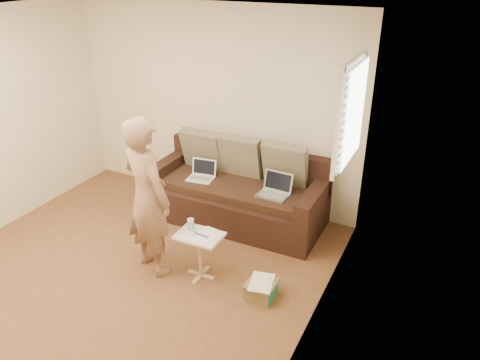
# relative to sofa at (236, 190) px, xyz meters

# --- Properties ---
(floor) EXTENTS (4.50, 4.50, 0.00)m
(floor) POSITION_rel_sofa_xyz_m (-0.56, -1.77, -0.42)
(floor) COLOR brown
(floor) RESTS_ON ground
(ceiling) EXTENTS (4.50, 4.50, 0.00)m
(ceiling) POSITION_rel_sofa_xyz_m (-0.56, -1.77, 2.18)
(ceiling) COLOR white
(ceiling) RESTS_ON wall_back
(wall_back) EXTENTS (4.00, 0.00, 4.00)m
(wall_back) POSITION_rel_sofa_xyz_m (-0.56, 0.48, 0.87)
(wall_back) COLOR beige
(wall_back) RESTS_ON ground
(wall_right) EXTENTS (0.00, 4.50, 4.50)m
(wall_right) POSITION_rel_sofa_xyz_m (1.44, -1.77, 0.87)
(wall_right) COLOR beige
(wall_right) RESTS_ON ground
(window_blinds) EXTENTS (0.12, 0.88, 1.08)m
(window_blinds) POSITION_rel_sofa_xyz_m (1.39, -0.27, 1.28)
(window_blinds) COLOR white
(window_blinds) RESTS_ON wall_right
(sofa) EXTENTS (2.20, 0.95, 0.85)m
(sofa) POSITION_rel_sofa_xyz_m (0.00, 0.00, 0.00)
(sofa) COLOR black
(sofa) RESTS_ON ground
(pillow_left) EXTENTS (0.55, 0.29, 0.57)m
(pillow_left) POSITION_rel_sofa_xyz_m (-0.60, 0.21, 0.37)
(pillow_left) COLOR #665C4B
(pillow_left) RESTS_ON sofa
(pillow_mid) EXTENTS (0.55, 0.27, 0.57)m
(pillow_mid) POSITION_rel_sofa_xyz_m (-0.05, 0.23, 0.37)
(pillow_mid) COLOR brown
(pillow_mid) RESTS_ON sofa
(pillow_right) EXTENTS (0.55, 0.28, 0.57)m
(pillow_right) POSITION_rel_sofa_xyz_m (0.55, 0.24, 0.37)
(pillow_right) COLOR #665C4B
(pillow_right) RESTS_ON sofa
(laptop_silver) EXTENTS (0.38, 0.29, 0.24)m
(laptop_silver) POSITION_rel_sofa_xyz_m (0.54, -0.12, 0.10)
(laptop_silver) COLOR #B7BABC
(laptop_silver) RESTS_ON sofa
(laptop_white) EXTENTS (0.35, 0.27, 0.24)m
(laptop_white) POSITION_rel_sofa_xyz_m (-0.46, -0.10, 0.10)
(laptop_white) COLOR white
(laptop_white) RESTS_ON sofa
(person) EXTENTS (0.74, 0.61, 1.73)m
(person) POSITION_rel_sofa_xyz_m (-0.35, -1.31, 0.44)
(person) COLOR brown
(person) RESTS_ON ground
(side_table) EXTENTS (0.47, 0.33, 0.52)m
(side_table) POSITION_rel_sofa_xyz_m (0.19, -1.21, -0.17)
(side_table) COLOR silver
(side_table) RESTS_ON ground
(drinking_glass) EXTENTS (0.07, 0.07, 0.12)m
(drinking_glass) POSITION_rel_sofa_xyz_m (0.06, -1.16, 0.15)
(drinking_glass) COLOR silver
(drinking_glass) RESTS_ON side_table
(scissors) EXTENTS (0.20, 0.16, 0.02)m
(scissors) POSITION_rel_sofa_xyz_m (0.21, -1.23, 0.10)
(scissors) COLOR silver
(scissors) RESTS_ON side_table
(paper_on_table) EXTENTS (0.25, 0.33, 0.00)m
(paper_on_table) POSITION_rel_sofa_xyz_m (0.26, -1.20, 0.09)
(paper_on_table) COLOR white
(paper_on_table) RESTS_ON side_table
(striped_box) EXTENTS (0.29, 0.29, 0.18)m
(striped_box) POSITION_rel_sofa_xyz_m (0.90, -1.24, -0.34)
(striped_box) COLOR #C14A1C
(striped_box) RESTS_ON ground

